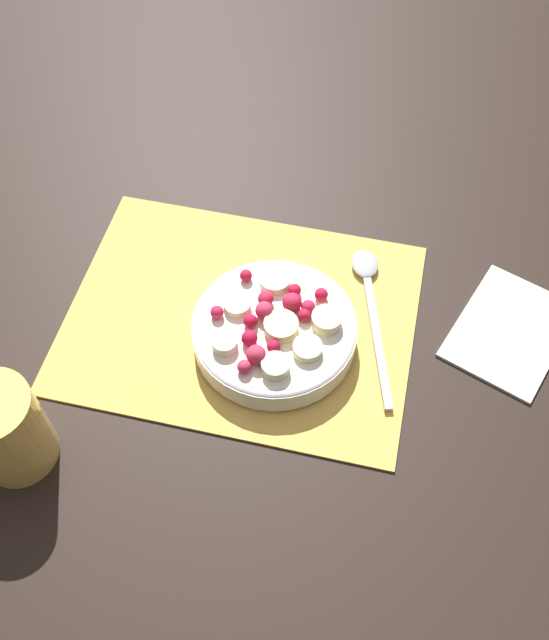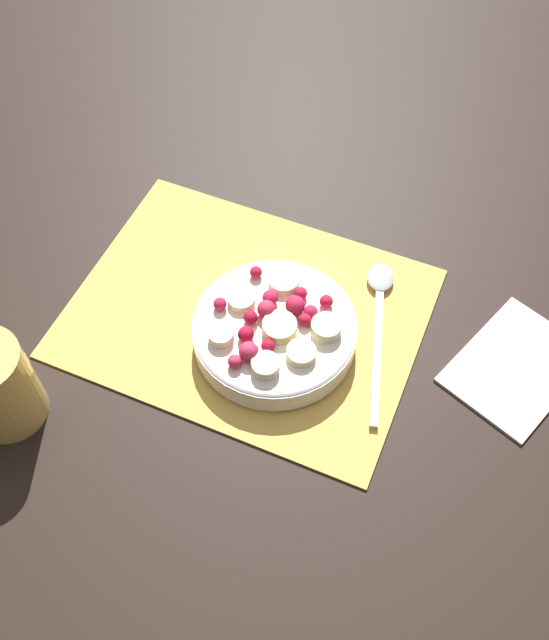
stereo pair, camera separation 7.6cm
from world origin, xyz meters
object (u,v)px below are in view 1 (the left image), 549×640
(fruit_bowl, at_px, (275,330))
(spoon, at_px, (369,291))
(napkin, at_px, (510,330))
(drinking_glass, at_px, (5,430))

(fruit_bowl, height_order, spoon, fruit_bowl)
(fruit_bowl, height_order, napkin, fruit_bowl)
(spoon, distance_m, drinking_glass, 0.42)
(fruit_bowl, relative_size, spoon, 0.85)
(spoon, bearing_deg, napkin, -111.42)
(fruit_bowl, distance_m, spoon, 0.13)
(drinking_glass, xyz_separation_m, napkin, (-0.48, -0.26, -0.05))
(fruit_bowl, xyz_separation_m, drinking_glass, (0.22, 0.19, 0.03))
(fruit_bowl, xyz_separation_m, napkin, (-0.26, -0.07, -0.02))
(fruit_bowl, relative_size, drinking_glass, 1.70)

